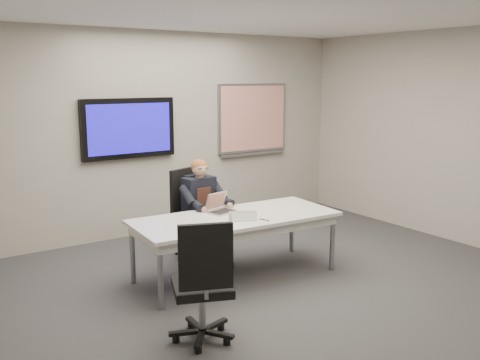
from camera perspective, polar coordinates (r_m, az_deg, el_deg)
floor at (r=5.45m, az=6.36°, el=-12.63°), size 6.00×6.00×0.02m
ceiling at (r=5.04m, az=7.06°, el=18.00°), size 6.00×6.00×0.02m
wall_back at (r=7.56m, az=-8.40°, el=4.95°), size 6.00×0.02×2.80m
conference_table at (r=5.83m, az=-0.48°, el=-4.61°), size 2.29×1.07×0.69m
tv_display at (r=7.30m, az=-11.78°, el=5.41°), size 1.30×0.09×0.80m
whiteboard at (r=8.32m, az=1.36°, el=6.50°), size 1.25×0.08×1.10m
office_chair_far at (r=6.58m, az=-4.81°, el=-5.32°), size 0.66×0.66×1.08m
office_chair_near at (r=4.52m, az=-3.97°, el=-13.10°), size 0.66×0.66×1.07m
seated_person at (r=6.34m, az=-3.65°, el=-4.46°), size 0.40×0.68×1.22m
laptop at (r=5.99m, az=-2.17°, el=-2.90°), size 0.34×0.34×0.21m
name_tent at (r=5.62m, az=0.31°, el=-3.83°), size 0.27×0.18×0.11m
pen at (r=5.65m, az=2.61°, el=-4.25°), size 0.05×0.12×0.01m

